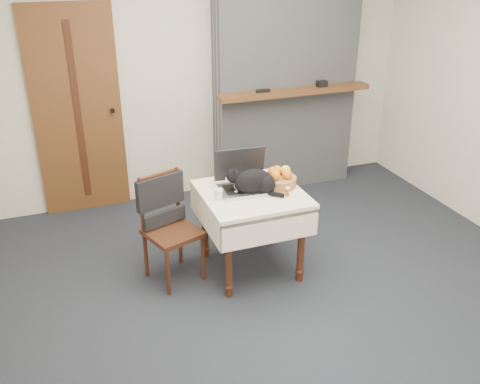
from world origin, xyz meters
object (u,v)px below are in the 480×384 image
object	(u,v)px
side_table	(252,205)
chair	(166,213)
laptop	(243,179)
door	(78,113)
cream_jar	(219,194)
cat	(254,182)
pill_bottle	(287,191)
fruit_basket	(279,179)

from	to	relation	value
side_table	chair	xyz separation A→B (m)	(-0.65, 0.17, -0.03)
side_table	laptop	xyz separation A→B (m)	(-0.03, 0.10, 0.19)
door	cream_jar	bearing A→B (deg)	-62.70
laptop	side_table	bearing A→B (deg)	-67.78
cream_jar	laptop	bearing A→B (deg)	27.22
door	cream_jar	distance (m)	1.88
cat	cream_jar	bearing A→B (deg)	-158.60
door	pill_bottle	bearing A→B (deg)	-52.72
cream_jar	cat	bearing A→B (deg)	0.29
chair	door	bearing A→B (deg)	89.35
side_table	pill_bottle	size ratio (longest dim) A/B	10.79
side_table	fruit_basket	xyz separation A→B (m)	(0.25, 0.03, 0.17)
chair	pill_bottle	bearing A→B (deg)	-39.46
pill_bottle	door	bearing A→B (deg)	127.28
laptop	chair	bearing A→B (deg)	178.24
side_table	cream_jar	distance (m)	0.32
side_table	fruit_basket	bearing A→B (deg)	7.65
laptop	pill_bottle	distance (m)	0.37
cream_jar	chair	world-z (taller)	chair
laptop	pill_bottle	world-z (taller)	laptop
door	cream_jar	world-z (taller)	door
side_table	fruit_basket	distance (m)	0.31
door	side_table	world-z (taller)	door
laptop	cream_jar	world-z (taller)	laptop
door	chair	size ratio (longest dim) A/B	2.30
cat	cream_jar	xyz separation A→B (m)	(-0.29, -0.00, -0.06)
door	laptop	size ratio (longest dim) A/B	4.62
door	pill_bottle	xyz separation A→B (m)	(1.36, -1.79, -0.26)
door	laptop	bearing A→B (deg)	-54.24
side_table	laptop	world-z (taller)	laptop
pill_bottle	fruit_basket	bearing A→B (deg)	83.86
door	chair	bearing A→B (deg)	-71.73
fruit_basket	side_table	bearing A→B (deg)	-172.35
door	side_table	distance (m)	2.03
cat	chair	size ratio (longest dim) A/B	0.47
cream_jar	fruit_basket	bearing A→B (deg)	6.24
pill_bottle	chair	bearing A→B (deg)	159.45
laptop	cream_jar	distance (m)	0.28
side_table	chair	distance (m)	0.67
cat	laptop	bearing A→B (deg)	130.27
laptop	cat	distance (m)	0.13
laptop	fruit_basket	world-z (taller)	laptop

